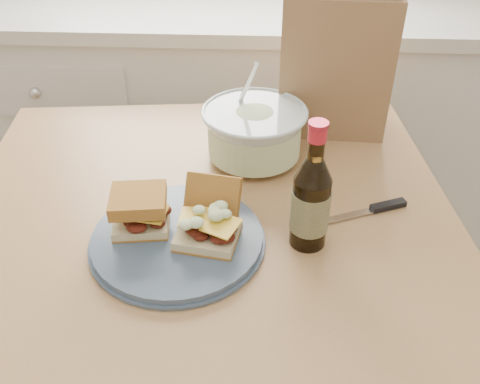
{
  "coord_description": "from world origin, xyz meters",
  "views": [
    {
      "loc": [
        0.19,
        -0.04,
        1.47
      ],
      "look_at": [
        0.15,
        0.73,
        0.89
      ],
      "focal_mm": 40.0,
      "sensor_mm": 36.0,
      "label": 1
    }
  ],
  "objects_px": {
    "coleslaw_bowl": "(254,135)",
    "beer_bottle": "(311,201)",
    "paper_bag": "(335,62)",
    "dining_table": "(210,265)",
    "plate": "(177,240)"
  },
  "relations": [
    {
      "from": "beer_bottle",
      "to": "paper_bag",
      "type": "bearing_deg",
      "value": 60.99
    },
    {
      "from": "plate",
      "to": "paper_bag",
      "type": "height_order",
      "value": "paper_bag"
    },
    {
      "from": "beer_bottle",
      "to": "paper_bag",
      "type": "relative_size",
      "value": 0.76
    },
    {
      "from": "dining_table",
      "to": "plate",
      "type": "distance_m",
      "value": 0.15
    },
    {
      "from": "dining_table",
      "to": "coleslaw_bowl",
      "type": "relative_size",
      "value": 4.64
    },
    {
      "from": "beer_bottle",
      "to": "paper_bag",
      "type": "height_order",
      "value": "paper_bag"
    },
    {
      "from": "coleslaw_bowl",
      "to": "dining_table",
      "type": "bearing_deg",
      "value": -109.89
    },
    {
      "from": "beer_bottle",
      "to": "plate",
      "type": "bearing_deg",
      "value": 164.99
    },
    {
      "from": "beer_bottle",
      "to": "dining_table",
      "type": "bearing_deg",
      "value": 145.6
    },
    {
      "from": "paper_bag",
      "to": "plate",
      "type": "bearing_deg",
      "value": -121.57
    },
    {
      "from": "coleslaw_bowl",
      "to": "beer_bottle",
      "type": "xyz_separation_m",
      "value": [
        0.11,
        -0.28,
        0.03
      ]
    },
    {
      "from": "beer_bottle",
      "to": "paper_bag",
      "type": "distance_m",
      "value": 0.45
    },
    {
      "from": "dining_table",
      "to": "coleslaw_bowl",
      "type": "distance_m",
      "value": 0.3
    },
    {
      "from": "plate",
      "to": "coleslaw_bowl",
      "type": "height_order",
      "value": "coleslaw_bowl"
    },
    {
      "from": "plate",
      "to": "beer_bottle",
      "type": "xyz_separation_m",
      "value": [
        0.24,
        0.02,
        0.08
      ]
    }
  ]
}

